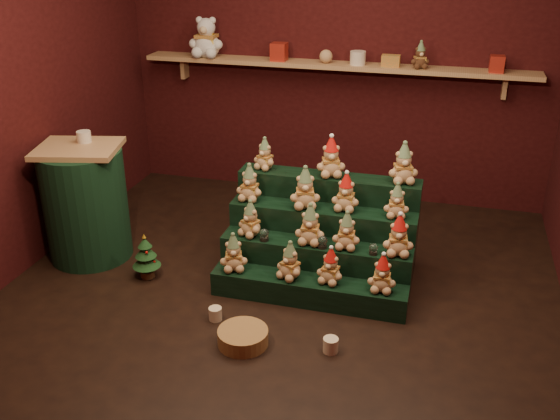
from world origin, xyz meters
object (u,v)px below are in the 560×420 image
(snow_globe_c, at_px, (373,249))
(mug_left, at_px, (215,314))
(mug_right, at_px, (331,345))
(white_bear, at_px, (206,32))
(side_table, at_px, (86,203))
(mini_christmas_tree, at_px, (146,256))
(brown_bear, at_px, (420,55))
(wicker_basket, at_px, (243,337))
(snow_globe_a, at_px, (264,235))
(riser_tier_front, at_px, (308,290))
(snow_globe_b, at_px, (323,242))

(snow_globe_c, xyz_separation_m, mug_left, (-0.98, -0.55, -0.36))
(mug_right, bearing_deg, white_bear, 125.35)
(side_table, xyz_separation_m, mini_christmas_tree, (0.60, -0.20, -0.28))
(snow_globe_c, bearing_deg, brown_bear, 86.26)
(wicker_basket, bearing_deg, mini_christmas_tree, 147.99)
(mini_christmas_tree, xyz_separation_m, mug_right, (1.53, -0.54, -0.13))
(snow_globe_a, height_order, mug_left, snow_globe_a)
(white_bear, bearing_deg, snow_globe_c, -44.44)
(wicker_basket, xyz_separation_m, brown_bear, (0.83, 2.48, 1.38))
(mug_right, xyz_separation_m, wicker_basket, (-0.56, -0.07, 0.00))
(snow_globe_a, distance_m, mini_christmas_tree, 0.93)
(snow_globe_c, relative_size, brown_bear, 0.36)
(riser_tier_front, height_order, snow_globe_b, snow_globe_b)
(wicker_basket, distance_m, white_bear, 3.12)
(riser_tier_front, bearing_deg, snow_globe_a, 156.74)
(wicker_basket, bearing_deg, snow_globe_a, 96.10)
(mini_christmas_tree, height_order, mug_right, mini_christmas_tree)
(mini_christmas_tree, bearing_deg, side_table, 161.14)
(side_table, relative_size, mug_left, 10.28)
(snow_globe_b, height_order, snow_globe_c, snow_globe_b)
(side_table, height_order, mug_left, side_table)
(mug_right, distance_m, white_bear, 3.31)
(snow_globe_c, relative_size, side_table, 0.09)
(snow_globe_a, relative_size, mug_right, 0.93)
(snow_globe_b, bearing_deg, snow_globe_c, 0.00)
(mug_left, bearing_deg, snow_globe_c, 29.17)
(snow_globe_c, distance_m, mini_christmas_tree, 1.71)
(snow_globe_c, bearing_deg, snow_globe_b, -180.00)
(mug_left, height_order, mug_right, mug_right)
(mug_left, bearing_deg, wicker_basket, -37.95)
(mug_right, relative_size, white_bear, 0.21)
(brown_bear, bearing_deg, mini_christmas_tree, -154.46)
(mug_right, bearing_deg, snow_globe_c, 77.25)
(snow_globe_b, relative_size, wicker_basket, 0.29)
(riser_tier_front, relative_size, brown_bear, 6.15)
(riser_tier_front, relative_size, snow_globe_a, 15.31)
(brown_bear, bearing_deg, side_table, -165.73)
(snow_globe_b, relative_size, white_bear, 0.20)
(mini_christmas_tree, distance_m, brown_bear, 2.88)
(snow_globe_c, distance_m, mug_right, 0.79)
(riser_tier_front, distance_m, mug_right, 0.59)
(snow_globe_c, relative_size, mini_christmas_tree, 0.23)
(mug_right, bearing_deg, snow_globe_b, 106.71)
(side_table, xyz_separation_m, wicker_basket, (1.57, -0.81, -0.41))
(white_bear, bearing_deg, mug_left, -70.52)
(mug_left, bearing_deg, brown_bear, 64.23)
(snow_globe_b, distance_m, side_table, 1.92)
(snow_globe_a, bearing_deg, snow_globe_c, 0.00)
(wicker_basket, bearing_deg, brown_bear, 71.54)
(white_bear, distance_m, brown_bear, 1.98)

